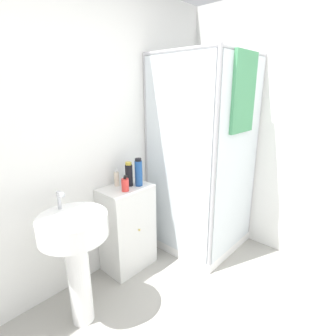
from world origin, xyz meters
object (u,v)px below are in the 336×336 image
(shampoo_bottle_tall_black, at_px, (129,174))
(lotion_bottle_white, at_px, (117,179))
(soap_dispenser, at_px, (125,185))
(shampoo_bottle_blue, at_px, (139,172))
(sink, at_px, (75,246))

(shampoo_bottle_tall_black, relative_size, lotion_bottle_white, 1.38)
(soap_dispenser, height_order, lotion_bottle_white, lotion_bottle_white)
(shampoo_bottle_tall_black, bearing_deg, shampoo_bottle_blue, -44.95)
(soap_dispenser, bearing_deg, shampoo_bottle_blue, 4.30)
(lotion_bottle_white, bearing_deg, shampoo_bottle_blue, -45.59)
(shampoo_bottle_blue, xyz_separation_m, lotion_bottle_white, (-0.14, 0.14, -0.06))
(soap_dispenser, distance_m, lotion_bottle_white, 0.16)
(shampoo_bottle_blue, bearing_deg, shampoo_bottle_tall_black, 135.05)
(sink, distance_m, shampoo_bottle_blue, 0.83)
(soap_dispenser, height_order, shampoo_bottle_blue, shampoo_bottle_blue)
(sink, bearing_deg, shampoo_bottle_tall_black, 18.99)
(lotion_bottle_white, bearing_deg, soap_dispenser, -100.65)
(shampoo_bottle_tall_black, xyz_separation_m, lotion_bottle_white, (-0.08, 0.08, -0.04))
(sink, height_order, soap_dispenser, sink)
(shampoo_bottle_blue, bearing_deg, soap_dispenser, -175.70)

